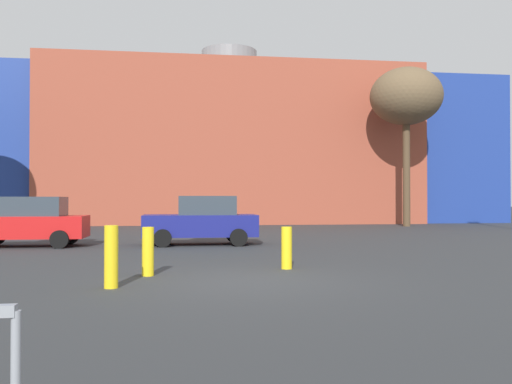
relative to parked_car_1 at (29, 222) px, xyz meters
The scene contains 8 objects.
ground_plane 10.49m from the parked_car_1, 53.48° to the right, with size 200.00×200.00×0.00m, color #2D3033.
building_backdrop 22.37m from the parked_car_1, 67.52° to the left, with size 36.60×12.85×12.35m.
parked_car_1 is the anchor object (origin of this frame).
parked_car_2 5.70m from the parked_car_1, ahead, with size 3.87×1.90×1.68m.
bare_tree_1 22.15m from the parked_car_1, 31.81° to the left, with size 4.18×4.18×9.25m.
bollard_yellow_0 8.63m from the parked_car_1, 59.84° to the right, with size 0.24×0.24×0.99m, color yellow.
bollard_yellow_1 9.69m from the parked_car_1, 66.94° to the right, with size 0.24×0.24×1.10m, color yellow.
bollard_yellow_2 9.99m from the parked_car_1, 42.60° to the right, with size 0.24×0.24×0.94m, color yellow.
Camera 1 is at (-1.19, -10.19, 1.55)m, focal length 37.73 mm.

